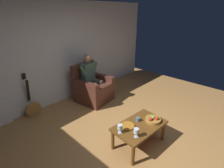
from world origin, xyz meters
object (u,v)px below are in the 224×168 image
object	(u,v)px
armchair	(93,89)
wine_glass_far	(120,128)
fruit_bowl	(153,119)
coffee_table	(139,128)
person_seated	(91,76)
candle_jar	(138,119)
guitar	(33,107)
decorative_dish	(128,126)
wine_glass_near	(136,131)

from	to	relation	value
armchair	wine_glass_far	bearing A→B (deg)	54.28
fruit_bowl	coffee_table	bearing A→B (deg)	-23.59
person_seated	candle_jar	size ratio (longest dim) A/B	16.85
guitar	armchair	bearing A→B (deg)	163.49
coffee_table	decorative_dish	size ratio (longest dim) A/B	4.16
guitar	wine_glass_far	bearing A→B (deg)	102.98
guitar	candle_jar	bearing A→B (deg)	113.57
candle_jar	coffee_table	bearing A→B (deg)	52.19
decorative_dish	candle_jar	bearing A→B (deg)	172.10
decorative_dish	person_seated	bearing A→B (deg)	-111.77
coffee_table	wine_glass_near	world-z (taller)	wine_glass_near
decorative_dish	armchair	bearing A→B (deg)	-112.21
person_seated	fruit_bowl	distance (m)	2.08
person_seated	decorative_dish	size ratio (longest dim) A/B	5.29
fruit_bowl	decorative_dish	distance (m)	0.50
fruit_bowl	person_seated	bearing A→B (deg)	-97.95
wine_glass_near	wine_glass_far	distance (m)	0.27
wine_glass_near	wine_glass_far	size ratio (longest dim) A/B	1.01
wine_glass_far	person_seated	bearing A→B (deg)	-117.28
wine_glass_far	decorative_dish	world-z (taller)	wine_glass_far
coffee_table	wine_glass_far	bearing A→B (deg)	-16.22
armchair	wine_glass_far	distance (m)	2.03
person_seated	decorative_dish	world-z (taller)	person_seated
person_seated	decorative_dish	xyz separation A→B (m)	(0.72, 1.81, -0.24)
guitar	fruit_bowl	distance (m)	2.73
armchair	guitar	xyz separation A→B (m)	(1.46, -0.43, -0.12)
wine_glass_near	decorative_dish	world-z (taller)	wine_glass_near
coffee_table	candle_jar	size ratio (longest dim) A/B	13.26
guitar	wine_glass_near	world-z (taller)	guitar
candle_jar	fruit_bowl	bearing A→B (deg)	132.49
guitar	decorative_dish	size ratio (longest dim) A/B	4.27
coffee_table	candle_jar	distance (m)	0.15
person_seated	coffee_table	distance (m)	2.04
person_seated	fruit_bowl	size ratio (longest dim) A/B	4.51
person_seated	fruit_bowl	xyz separation A→B (m)	(0.29, 2.05, -0.22)
coffee_table	wine_glass_far	world-z (taller)	wine_glass_far
armchair	candle_jar	bearing A→B (deg)	67.41
coffee_table	fruit_bowl	world-z (taller)	fruit_bowl
wine_glass_far	fruit_bowl	bearing A→B (deg)	160.83
armchair	fruit_bowl	bearing A→B (deg)	73.87
wine_glass_near	decorative_dish	distance (m)	0.30
fruit_bowl	decorative_dish	xyz separation A→B (m)	(0.44, -0.24, -0.02)
coffee_table	fruit_bowl	xyz separation A→B (m)	(-0.25, 0.11, 0.10)
fruit_bowl	candle_jar	bearing A→B (deg)	-47.51
wine_glass_far	guitar	bearing A→B (deg)	-77.02
coffee_table	decorative_dish	world-z (taller)	decorative_dish
wine_glass_near	fruit_bowl	xyz separation A→B (m)	(-0.55, -0.02, -0.07)
armchair	candle_jar	size ratio (longest dim) A/B	13.41
armchair	wine_glass_far	world-z (taller)	armchair
coffee_table	guitar	world-z (taller)	guitar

